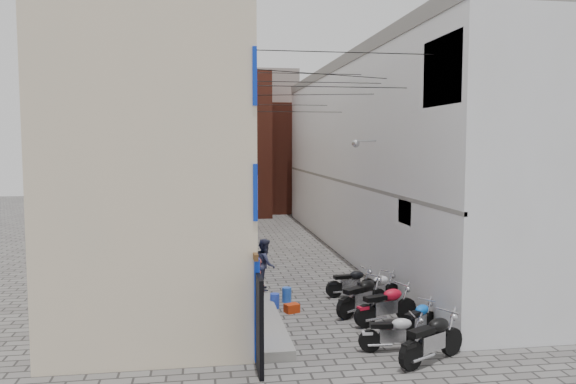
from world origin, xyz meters
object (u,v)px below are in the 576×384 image
motorcycle_b (394,331)px  water_jug_far (287,295)px  motorcycle_a (432,336)px  water_jug_near (275,301)px  motorcycle_g (351,281)px  person_a (257,289)px  red_crate (292,308)px  motorcycle_c (418,318)px  motorcycle_d (386,303)px  motorcycle_e (362,294)px  person_b (265,264)px  motorcycle_f (376,287)px

motorcycle_b → water_jug_far: bearing=-152.2°
motorcycle_a → water_jug_near: size_ratio=4.68×
motorcycle_a → water_jug_far: (-2.60, 5.48, -0.39)m
motorcycle_g → person_a: bearing=-57.4°
motorcycle_g → red_crate: bearing=-64.8°
motorcycle_g → water_jug_far: size_ratio=3.80×
motorcycle_a → water_jug_near: motorcycle_a is taller
motorcycle_c → person_a: 4.38m
motorcycle_b → person_a: bearing=-117.9°
person_a → water_jug_far: bearing=-43.9°
water_jug_far → red_crate: 1.14m
motorcycle_d → motorcycle_g: (-0.21, 2.95, -0.08)m
motorcycle_c → motorcycle_d: size_ratio=0.82×
motorcycle_e → motorcycle_g: motorcycle_e is taller
motorcycle_e → motorcycle_c: bearing=-8.5°
water_jug_near → water_jug_far: 0.79m
water_jug_near → motorcycle_c: bearing=-41.8°
motorcycle_c → motorcycle_e: (-0.94, 2.08, 0.11)m
motorcycle_g → person_b: person_b is taller
person_b → water_jug_near: (0.15, -1.34, -0.87)m
motorcycle_g → person_b: bearing=-105.5°
motorcycle_b → red_crate: 4.08m
motorcycle_f → motorcycle_g: 1.20m
motorcycle_f → water_jug_near: 3.23m
motorcycle_d → water_jug_far: motorcycle_d is taller
motorcycle_d → water_jug_near: motorcycle_d is taller
person_a → motorcycle_a: bearing=-145.8°
motorcycle_f → person_b: bearing=-137.2°
motorcycle_d → motorcycle_g: 2.96m
motorcycle_b → motorcycle_a: bearing=43.9°
motorcycle_c → motorcycle_e: size_ratio=0.81×
water_jug_far → motorcycle_a: bearing=-64.7°
motorcycle_d → motorcycle_g: motorcycle_d is taller
motorcycle_e → water_jug_far: bearing=-161.3°
water_jug_far → red_crate: (-0.02, -1.14, -0.11)m
motorcycle_a → motorcycle_b: 1.03m
person_a → red_crate: 2.16m
water_jug_far → motorcycle_b: bearing=-67.3°
person_a → motorcycle_c: bearing=-123.5°
motorcycle_g → motorcycle_b: bearing=-11.2°
motorcycle_a → motorcycle_f: bearing=149.8°
motorcycle_e → person_b: person_b is taller
motorcycle_a → water_jug_far: size_ratio=4.57×
motorcycle_a → red_crate: size_ratio=5.19×
motorcycle_b → water_jug_near: size_ratio=3.83×
motorcycle_f → water_jug_far: 2.86m
motorcycle_b → person_b: (-2.58, 5.40, 0.60)m
motorcycle_d → person_b: (-3.07, 3.33, 0.50)m
red_crate → motorcycle_c: bearing=-40.7°
motorcycle_d → water_jug_near: 3.56m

